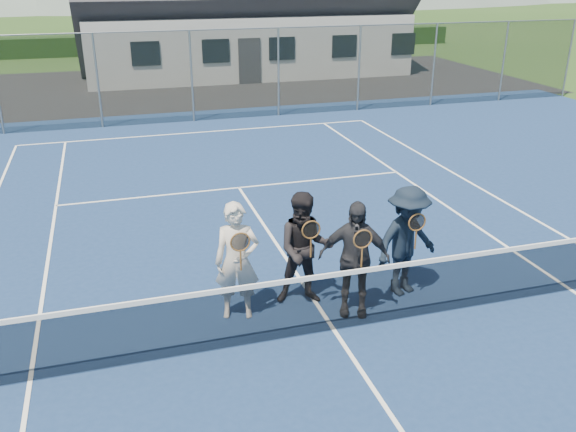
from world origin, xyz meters
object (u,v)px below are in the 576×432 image
tennis_net (335,299)px  player_d (407,241)px  player_a (237,261)px  player_b (305,249)px  player_c (354,258)px

tennis_net → player_d: bearing=26.9°
player_d → player_a: bearing=178.6°
player_a → player_b: same height
player_a → player_d: (2.70, -0.07, -0.00)m
player_b → player_d: bearing=-6.7°
player_a → player_b: size_ratio=1.00×
player_b → player_d: (1.61, -0.19, -0.00)m
player_a → player_c: (1.67, -0.40, -0.00)m
player_d → player_c: bearing=-162.2°
player_b → tennis_net: bearing=-81.1°
tennis_net → player_b: size_ratio=6.49×
player_a → player_c: size_ratio=1.00×
player_a → player_d: 2.70m
tennis_net → player_a: player_a is taller
tennis_net → player_a: (-1.23, 0.81, 0.38)m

